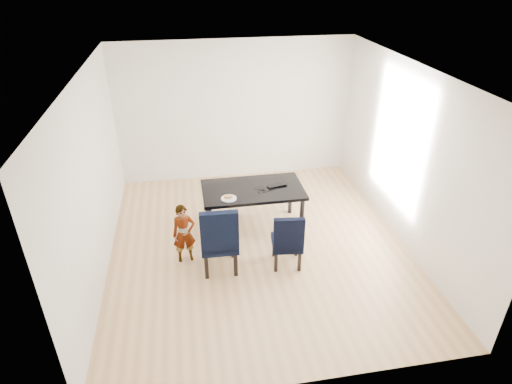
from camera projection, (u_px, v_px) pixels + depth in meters
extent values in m
cube|color=tan|center=(258.00, 246.00, 6.70)|extent=(4.50, 5.00, 0.01)
cube|color=white|center=(259.00, 71.00, 5.38)|extent=(4.50, 5.00, 0.01)
cube|color=white|center=(235.00, 112.00, 8.20)|extent=(4.50, 0.01, 2.70)
cube|color=silver|center=(307.00, 287.00, 3.89)|extent=(4.50, 0.01, 2.70)
cube|color=silver|center=(92.00, 181.00, 5.70)|extent=(0.01, 5.00, 2.70)
cube|color=silver|center=(407.00, 157.00, 6.38)|extent=(0.01, 5.00, 2.70)
cube|color=black|center=(253.00, 209.00, 6.95)|extent=(1.60, 0.90, 0.75)
cube|color=black|center=(219.00, 237.00, 5.98)|extent=(0.53, 0.55, 1.07)
cube|color=black|center=(287.00, 238.00, 6.10)|extent=(0.48, 0.49, 0.89)
imported|color=orange|center=(184.00, 234.00, 6.18)|extent=(0.36, 0.26, 0.92)
cylinder|color=white|center=(229.00, 198.00, 6.47)|extent=(0.28, 0.28, 0.01)
ellipsoid|color=#AA783C|center=(228.00, 197.00, 6.45)|extent=(0.16, 0.11, 0.06)
imported|color=black|center=(276.00, 184.00, 6.88)|extent=(0.37, 0.28, 0.03)
torus|color=black|center=(262.00, 191.00, 6.67)|extent=(0.16, 0.16, 0.01)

